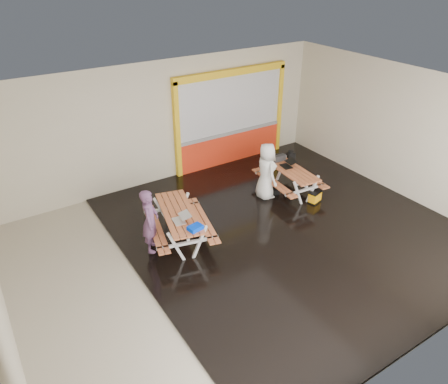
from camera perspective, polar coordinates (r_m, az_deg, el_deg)
room at (r=9.03m, az=3.09°, el=1.78°), size 10.02×8.02×3.52m
deck at (r=10.60m, az=8.37°, el=-4.81°), size 7.50×7.98×0.05m
kiosk at (r=13.27m, az=0.94°, el=9.65°), size 3.88×0.16×3.00m
picnic_table_left at (r=9.80m, az=-6.03°, el=-3.63°), size 1.79×2.27×0.80m
picnic_table_right at (r=11.91m, az=8.81°, el=2.37°), size 1.43×2.00×0.76m
person_left at (r=9.42m, az=-9.88°, el=-3.83°), size 0.60×0.66×1.51m
person_right at (r=11.49m, az=5.69°, el=2.75°), size 0.63×0.85×1.60m
laptop_left at (r=9.36m, az=-5.79°, el=-3.60°), size 0.42×0.39×0.16m
laptop_right at (r=11.92m, az=8.57°, el=3.67°), size 0.43×0.39×0.16m
blue_pouch at (r=9.06m, az=-3.88°, el=-4.80°), size 0.34×0.27×0.09m
toolbox at (r=12.21m, az=7.33°, el=4.58°), size 0.39×0.20×0.22m
backpack at (r=12.62m, az=8.90°, el=4.56°), size 0.27×0.19×0.42m
dark_case at (r=11.94m, az=6.31°, el=0.11°), size 0.46×0.39×0.15m
fluke_bag at (r=11.69m, az=12.09°, el=-0.67°), size 0.41×0.32×0.31m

